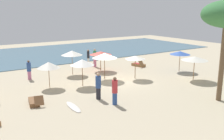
% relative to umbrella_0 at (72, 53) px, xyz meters
% --- Properties ---
extents(ground_plane, '(60.00, 60.00, 0.00)m').
position_rel_umbrella_0_xyz_m(ground_plane, '(2.34, -4.29, -2.06)').
color(ground_plane, '#BCAD8E').
extents(ocean_water, '(48.00, 16.00, 0.06)m').
position_rel_umbrella_0_xyz_m(ocean_water, '(2.34, 12.71, -2.03)').
color(ocean_water, '#476B7F').
rests_on(ocean_water, ground_plane).
extents(umbrella_0, '(1.96, 1.96, 2.28)m').
position_rel_umbrella_0_xyz_m(umbrella_0, '(0.00, 0.00, 0.00)').
color(umbrella_0, olive).
rests_on(umbrella_0, ground_plane).
extents(umbrella_1, '(2.18, 2.18, 2.34)m').
position_rel_umbrella_0_xyz_m(umbrella_1, '(1.65, -3.11, 0.06)').
color(umbrella_1, brown).
rests_on(umbrella_1, ground_plane).
extents(umbrella_2, '(1.91, 1.91, 2.17)m').
position_rel_umbrella_0_xyz_m(umbrella_2, '(-0.89, -3.88, -0.13)').
color(umbrella_2, brown).
rests_on(umbrella_2, ground_plane).
extents(umbrella_3, '(1.75, 1.75, 2.07)m').
position_rel_umbrella_0_xyz_m(umbrella_3, '(4.04, -4.38, -0.15)').
color(umbrella_3, olive).
rests_on(umbrella_3, ground_plane).
extents(umbrella_5, '(1.99, 1.99, 2.03)m').
position_rel_umbrella_0_xyz_m(umbrella_5, '(9.41, -4.62, -0.20)').
color(umbrella_5, brown).
rests_on(umbrella_5, ground_plane).
extents(umbrella_6, '(2.17, 2.17, 1.97)m').
position_rel_umbrella_0_xyz_m(umbrella_6, '(3.00, -0.15, -0.26)').
color(umbrella_6, olive).
rests_on(umbrella_6, ground_plane).
extents(umbrella_7, '(2.26, 2.26, 2.09)m').
position_rel_umbrella_0_xyz_m(umbrella_7, '(8.02, -7.52, -0.15)').
color(umbrella_7, olive).
rests_on(umbrella_7, ground_plane).
extents(umbrella_8, '(1.78, 1.78, 2.05)m').
position_rel_umbrella_0_xyz_m(umbrella_8, '(-3.28, -2.85, -0.26)').
color(umbrella_8, brown).
rests_on(umbrella_8, ground_plane).
extents(lounger_0, '(0.91, 1.78, 0.68)m').
position_rel_umbrella_0_xyz_m(lounger_0, '(-5.39, -5.89, -1.90)').
color(lounger_0, brown).
rests_on(lounger_0, ground_plane).
extents(lounger_2, '(1.00, 1.74, 0.74)m').
position_rel_umbrella_0_xyz_m(lounger_2, '(7.52, -0.61, -1.89)').
color(lounger_2, olive).
rests_on(lounger_2, ground_plane).
extents(person_0, '(0.40, 0.40, 1.71)m').
position_rel_umbrella_0_xyz_m(person_0, '(3.33, 3.10, -1.18)').
color(person_0, white).
rests_on(person_0, ground_plane).
extents(person_1, '(0.42, 0.42, 1.95)m').
position_rel_umbrella_0_xyz_m(person_1, '(3.44, 1.80, -1.08)').
color(person_1, '#D17299').
rests_on(person_1, ground_plane).
extents(person_2, '(0.51, 0.51, 1.84)m').
position_rel_umbrella_0_xyz_m(person_2, '(-1.05, -8.75, -1.14)').
color(person_2, '#2D4C8C').
rests_on(person_2, ground_plane).
extents(person_3, '(0.41, 0.41, 1.71)m').
position_rel_umbrella_0_xyz_m(person_3, '(-3.90, 0.46, -1.21)').
color(person_3, '#D17299').
rests_on(person_3, ground_plane).
extents(person_4, '(0.48, 0.48, 1.84)m').
position_rel_umbrella_0_xyz_m(person_4, '(-1.40, -7.27, -1.14)').
color(person_4, '#26262D').
rests_on(person_4, ground_plane).
extents(surfboard, '(0.63, 2.15, 0.07)m').
position_rel_umbrella_0_xyz_m(surfboard, '(-3.51, -7.74, -2.03)').
color(surfboard, silver).
rests_on(surfboard, ground_plane).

